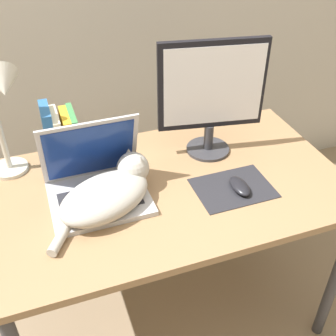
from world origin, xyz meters
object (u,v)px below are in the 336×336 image
(laptop, at_px, (97,184))
(cat, at_px, (109,192))
(book_row, at_px, (61,136))
(desk_lamp, at_px, (4,104))
(computer_mouse, at_px, (240,186))
(external_monitor, at_px, (212,94))

(laptop, xyz_separation_m, cat, (0.03, -0.07, 0.01))
(book_row, bearing_deg, laptop, -74.04)
(desk_lamp, bearing_deg, laptop, -43.51)
(laptop, bearing_deg, desk_lamp, 136.49)
(computer_mouse, distance_m, book_row, 0.67)
(external_monitor, relative_size, desk_lamp, 1.05)
(book_row, bearing_deg, external_monitor, -13.49)
(external_monitor, xyz_separation_m, book_row, (-0.54, 0.13, -0.14))
(computer_mouse, xyz_separation_m, book_row, (-0.54, 0.39, 0.09))
(cat, height_order, external_monitor, external_monitor)
(laptop, distance_m, external_monitor, 0.52)
(external_monitor, height_order, computer_mouse, external_monitor)
(laptop, bearing_deg, book_row, 105.96)
(cat, bearing_deg, computer_mouse, -8.93)
(laptop, xyz_separation_m, computer_mouse, (0.47, -0.14, -0.03))
(external_monitor, distance_m, book_row, 0.57)
(cat, xyz_separation_m, book_row, (-0.10, 0.32, 0.04))
(external_monitor, distance_m, computer_mouse, 0.35)
(laptop, relative_size, book_row, 1.43)
(cat, distance_m, external_monitor, 0.51)
(external_monitor, distance_m, desk_lamp, 0.71)
(laptop, distance_m, cat, 0.07)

